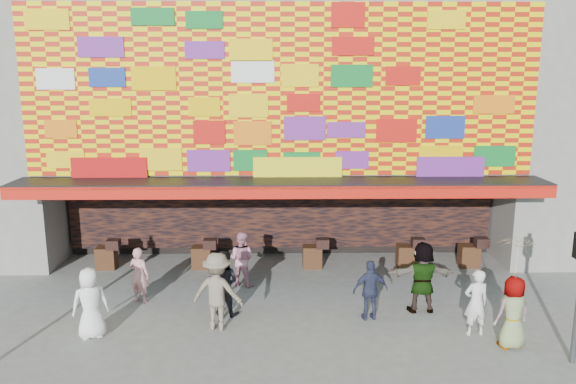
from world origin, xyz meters
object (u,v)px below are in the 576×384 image
object	(u,v)px
ped_a	(90,303)
ped_i	(242,259)
ped_b	(139,275)
parasol	(518,257)
ped_g	(513,312)
ped_f	(422,277)
ped_d	(217,291)
ped_c	(224,283)
ped_h	(476,302)
ped_e	(371,290)

from	to	relation	value
ped_a	ped_i	bearing A→B (deg)	-157.27
ped_b	parasol	distance (m)	9.44
ped_g	ped_i	distance (m)	7.40
ped_i	ped_f	bearing A→B (deg)	178.38
ped_i	ped_d	bearing A→B (deg)	102.54
ped_f	ped_i	distance (m)	5.13
ped_c	ped_b	bearing A→B (deg)	0.45
ped_c	ped_h	distance (m)	6.15
ped_g	ped_f	bearing A→B (deg)	-66.67
ped_a	ped_e	bearing A→B (deg)	165.61
ped_f	ped_d	bearing A→B (deg)	9.94
ped_b	ped_d	size ratio (longest dim) A/B	0.80
ped_a	ped_h	distance (m)	8.98
ped_b	ped_e	xyz separation A→B (m)	(6.02, -1.17, 0.00)
parasol	ped_e	bearing A→B (deg)	152.66
ped_a	ped_c	size ratio (longest dim) A/B	1.01
ped_d	ped_h	bearing A→B (deg)	-170.76
ped_c	ped_g	bearing A→B (deg)	-176.87
ped_b	ped_d	xyz separation A→B (m)	(2.27, -1.65, 0.19)
ped_c	parasol	world-z (taller)	parasol
ped_f	ped_i	size ratio (longest dim) A/B	1.16
ped_d	ped_g	size ratio (longest dim) A/B	1.15
parasol	ped_d	bearing A→B (deg)	171.17
ped_e	ped_f	world-z (taller)	ped_f
ped_c	ped_d	world-z (taller)	ped_d
ped_a	ped_f	xyz separation A→B (m)	(8.05, 1.32, 0.09)
ped_f	ped_g	xyz separation A→B (m)	(1.53, -1.97, -0.10)
ped_b	ped_f	world-z (taller)	ped_f
ped_d	ped_f	size ratio (longest dim) A/B	1.02
ped_b	ped_c	size ratio (longest dim) A/B	0.91
ped_b	ped_g	distance (m)	9.35
ped_c	ped_h	xyz separation A→B (m)	(6.02, -1.27, -0.03)
ped_f	ped_h	size ratio (longest dim) A/B	1.16
ped_d	parasol	size ratio (longest dim) A/B	1.06
ped_e	ped_f	xyz separation A→B (m)	(1.40, 0.46, 0.16)
ped_b	ped_h	size ratio (longest dim) A/B	0.95
ped_h	ped_i	distance (m)	6.56
ped_d	ped_e	xyz separation A→B (m)	(3.74, 0.48, -0.18)
ped_c	parasol	distance (m)	7.01
ped_h	ped_c	bearing A→B (deg)	-18.57
ped_c	parasol	xyz separation A→B (m)	(6.62, -1.90, 1.29)
ped_b	ped_f	size ratio (longest dim) A/B	0.82
ped_g	ped_h	bearing A→B (deg)	-60.87
ped_g	parasol	size ratio (longest dim) A/B	0.92
ped_d	ped_g	bearing A→B (deg)	-175.78
ped_b	ped_d	distance (m)	2.82
ped_a	ped_b	size ratio (longest dim) A/B	1.10
ped_b	ped_d	world-z (taller)	ped_d
ped_c	ped_g	distance (m)	6.89
ped_e	ped_i	xyz separation A→B (m)	(-3.36, 2.37, 0.04)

